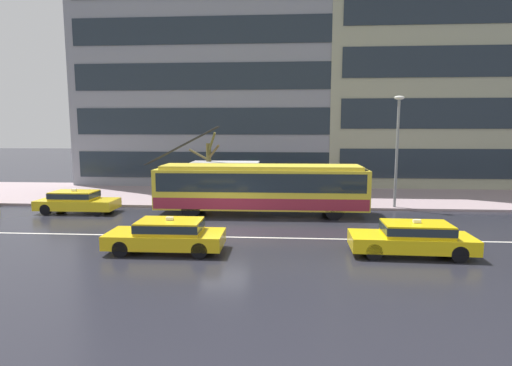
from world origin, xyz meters
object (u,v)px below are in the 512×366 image
Objects in this scene: pedestrian_approaching_curb at (242,175)px; street_tree_bare at (209,168)px; pedestrian_at_shelter at (267,184)px; bus_shelter at (226,171)px; taxi_oncoming_far at (413,237)px; trolleybus at (261,187)px; taxi_queued_behind_bus at (77,201)px; street_lamp at (397,142)px; taxi_oncoming_near at (167,234)px.

pedestrian_approaching_curb is 2.50m from street_tree_bare.
bus_shelter is at bearing -158.50° from pedestrian_at_shelter.
trolleybus is at bearing 131.32° from taxi_oncoming_far.
taxi_oncoming_far is (16.95, -6.86, 0.00)m from taxi_queued_behind_bus.
trolleybus reaches higher than taxi_queued_behind_bus.
street_tree_bare is at bearing 138.92° from trolleybus.
street_tree_bare is (-9.80, 10.20, 1.61)m from taxi_oncoming_far.
pedestrian_at_shelter is at bearing 118.02° from taxi_oncoming_far.
bus_shelter is 0.65× the size of street_lamp.
trolleybus is 4.78m from pedestrian_approaching_curb.
street_lamp is at bearing 79.37° from taxi_oncoming_far.
bus_shelter is 1.13m from street_tree_bare.
bus_shelter reaches higher than taxi_queued_behind_bus.
taxi_oncoming_far is 9.90m from street_lamp.
bus_shelter is at bearing -125.38° from pedestrian_approaching_curb.
trolleybus is 1.89× the size of street_lamp.
street_lamp is (9.54, -2.46, 2.31)m from pedestrian_approaching_curb.
taxi_queued_behind_bus is at bearing -172.98° from street_lamp.
taxi_oncoming_far is (6.25, -7.10, -0.85)m from trolleybus.
street_lamp is at bearing -5.17° from street_tree_bare.
taxi_oncoming_far is 12.93m from pedestrian_at_shelter.
bus_shelter is 0.95× the size of street_tree_bare.
pedestrian_at_shelter is at bearing 87.69° from trolleybus.
street_lamp reaches higher than trolleybus.
trolleybus is at bearing -92.31° from pedestrian_at_shelter.
pedestrian_approaching_curb is at bearing 54.62° from bus_shelter.
bus_shelter reaches higher than pedestrian_approaching_curb.
taxi_oncoming_near is at bearing -98.32° from pedestrian_approaching_curb.
taxi_oncoming_near and taxi_oncoming_far have the same top height.
taxi_queued_behind_bus is 0.97× the size of taxi_oncoming_far.
bus_shelter is at bearing 126.92° from trolleybus.
pedestrian_at_shelter is (3.47, 11.61, 0.46)m from taxi_oncoming_near.
street_tree_bare is at bearing -144.47° from pedestrian_approaching_curb.
trolleybus is 8.60m from street_lamp.
street_lamp reaches higher than bus_shelter.
taxi_oncoming_far is 13.61m from bus_shelter.
street_tree_bare reaches higher than bus_shelter.
bus_shelter is at bearing 85.43° from taxi_oncoming_near.
taxi_queued_behind_bus is 9.07m from bus_shelter.
taxi_queued_behind_bus is 19.10m from street_lamp.
trolleybus is 2.92× the size of bus_shelter.
trolleybus is at bearing -165.53° from street_lamp.
bus_shelter is at bearing 173.36° from street_lamp.
pedestrian_at_shelter reaches higher than taxi_oncoming_far.
street_lamp reaches higher than pedestrian_at_shelter.
pedestrian_approaching_curb reaches higher than pedestrian_at_shelter.
taxi_oncoming_near is 2.27× the size of pedestrian_approaching_curb.
taxi_oncoming_far is 2.30× the size of pedestrian_approaching_curb.
trolleybus is 2.69× the size of taxi_oncoming_far.
pedestrian_at_shelter is at bearing 17.94° from street_tree_bare.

